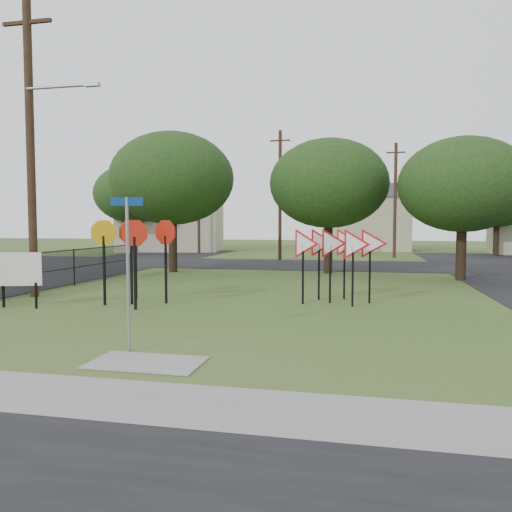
{
  "coord_description": "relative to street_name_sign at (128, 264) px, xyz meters",
  "views": [
    {
      "loc": [
        3.77,
        -10.54,
        2.47
      ],
      "look_at": [
        0.83,
        3.0,
        1.6
      ],
      "focal_mm": 35.0,
      "sensor_mm": 36.0,
      "label": 1
    }
  ],
  "objects": [
    {
      "name": "far_pole_b",
      "position": [
        6.69,
        29.68,
        2.63
      ],
      "size": [
        1.4,
        0.24,
        8.5
      ],
      "color": "#3C291B",
      "rests_on": "ground"
    },
    {
      "name": "tree_near_right",
      "position": [
        8.69,
        14.68,
        2.51
      ],
      "size": [
        5.6,
        5.6,
        6.33
      ],
      "color": "black",
      "rests_on": "ground"
    },
    {
      "name": "yield_sign_cluster",
      "position": [
        3.62,
        7.06,
        0.05
      ],
      "size": [
        3.07,
        1.85,
        2.41
      ],
      "color": "black",
      "rests_on": "ground"
    },
    {
      "name": "curb_pad",
      "position": [
        0.69,
        -0.72,
        -1.71
      ],
      "size": [
        2.0,
        1.2,
        0.02
      ],
      "primitive_type": "cube",
      "color": "gray",
      "rests_on": "ground"
    },
    {
      "name": "street_far",
      "position": [
        0.69,
        21.68,
        -1.71
      ],
      "size": [
        60.0,
        8.0,
        0.02
      ],
      "primitive_type": "cube",
      "color": "black",
      "rests_on": "ground"
    },
    {
      "name": "far_pole_a",
      "position": [
        -1.31,
        25.68,
        2.88
      ],
      "size": [
        1.4,
        0.24,
        9.0
      ],
      "color": "#3C291B",
      "rests_on": "ground"
    },
    {
      "name": "fence_run",
      "position": [
        -6.91,
        7.93,
        -0.93
      ],
      "size": [
        0.05,
        11.55,
        1.5
      ],
      "color": "black",
      "rests_on": "ground"
    },
    {
      "name": "tree_near_mid",
      "position": [
        2.69,
        16.68,
        2.82
      ],
      "size": [
        6.0,
        6.0,
        6.8
      ],
      "color": "black",
      "rests_on": "ground"
    },
    {
      "name": "planting_strip",
      "position": [
        0.69,
        -3.72,
        -1.71
      ],
      "size": [
        30.0,
        0.8,
        0.02
      ],
      "primitive_type": "cube",
      "color": "#35501E",
      "rests_on": "ground"
    },
    {
      "name": "stop_sign_cluster",
      "position": [
        -2.47,
        5.37,
        0.22
      ],
      "size": [
        2.49,
        2.07,
        2.64
      ],
      "color": "black",
      "rests_on": "ground"
    },
    {
      "name": "sidewalk",
      "position": [
        0.69,
        -2.52,
        -1.71
      ],
      "size": [
        30.0,
        1.6,
        0.02
      ],
      "primitive_type": "cube",
      "color": "gray",
      "rests_on": "ground"
    },
    {
      "name": "tree_far_left",
      "position": [
        -15.31,
        31.68,
        3.45
      ],
      "size": [
        6.8,
        6.8,
        7.73
      ],
      "color": "black",
      "rests_on": "ground"
    },
    {
      "name": "info_board",
      "position": [
        -5.52,
        4.01,
        -0.62
      ],
      "size": [
        1.29,
        0.38,
        1.65
      ],
      "color": "black",
      "rests_on": "ground"
    },
    {
      "name": "street_name_sign",
      "position": [
        0.0,
        0.0,
        0.0
      ],
      "size": [
        0.61,
        0.17,
        3.0
      ],
      "color": "gray",
      "rests_on": "ground"
    },
    {
      "name": "far_pole_c",
      "position": [
        -9.31,
        31.68,
        2.88
      ],
      "size": [
        1.4,
        0.24,
        9.0
      ],
      "color": "#3C291B",
      "rests_on": "ground"
    },
    {
      "name": "ground",
      "position": [
        0.69,
        1.68,
        -1.72
      ],
      "size": [
        140.0,
        140.0,
        0.0
      ],
      "primitive_type": "plane",
      "color": "#35501E"
    },
    {
      "name": "tree_far_right",
      "position": [
        14.69,
        33.68,
        2.82
      ],
      "size": [
        6.0,
        6.0,
        6.8
      ],
      "color": "black",
      "rests_on": "ground"
    },
    {
      "name": "house_left",
      "position": [
        -13.31,
        35.68,
        1.93
      ],
      "size": [
        10.58,
        8.88,
        7.2
      ],
      "color": "#B4AB91",
      "rests_on": "ground"
    },
    {
      "name": "tree_near_left",
      "position": [
        -5.31,
        15.68,
        3.14
      ],
      "size": [
        6.4,
        6.4,
        7.27
      ],
      "color": "black",
      "rests_on": "ground"
    },
    {
      "name": "house_mid",
      "position": [
        4.69,
        41.68,
        1.43
      ],
      "size": [
        8.4,
        8.4,
        6.2
      ],
      "color": "#B4AB91",
      "rests_on": "ground"
    },
    {
      "name": "street_left",
      "position": [
        -11.31,
        11.68,
        -1.71
      ],
      "size": [
        8.0,
        50.0,
        0.02
      ],
      "primitive_type": "cube",
      "color": "black",
      "rests_on": "ground"
    },
    {
      "name": "utility_pole_main",
      "position": [
        -6.54,
        6.18,
        3.49
      ],
      "size": [
        3.55,
        0.33,
        10.0
      ],
      "color": "#3C291B",
      "rests_on": "ground"
    }
  ]
}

